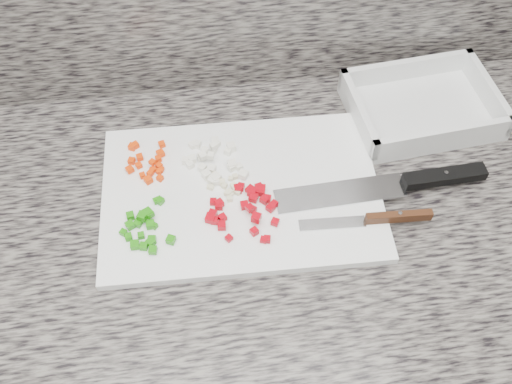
# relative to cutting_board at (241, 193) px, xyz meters

# --- Properties ---
(cabinet) EXTENTS (3.92, 0.62, 0.86)m
(cabinet) POSITION_rel_cutting_board_xyz_m (-0.04, -0.05, -0.48)
(cabinet) COLOR white
(cabinet) RESTS_ON ground
(countertop) EXTENTS (3.96, 0.64, 0.04)m
(countertop) POSITION_rel_cutting_board_xyz_m (-0.04, -0.05, -0.03)
(countertop) COLOR slate
(countertop) RESTS_ON cabinet
(cutting_board) EXTENTS (0.42, 0.29, 0.01)m
(cutting_board) POSITION_rel_cutting_board_xyz_m (0.00, 0.00, 0.00)
(cutting_board) COLOR white
(cutting_board) RESTS_ON countertop
(carrot_pile) EXTENTS (0.06, 0.09, 0.01)m
(carrot_pile) POSITION_rel_cutting_board_xyz_m (-0.14, 0.07, 0.01)
(carrot_pile) COLOR #ED3B05
(carrot_pile) RESTS_ON cutting_board
(onion_pile) EXTENTS (0.10, 0.09, 0.02)m
(onion_pile) POSITION_rel_cutting_board_xyz_m (-0.04, 0.06, 0.01)
(onion_pile) COLOR white
(onion_pile) RESTS_ON cutting_board
(green_pepper_pile) EXTENTS (0.08, 0.10, 0.02)m
(green_pepper_pile) POSITION_rel_cutting_board_xyz_m (-0.14, -0.05, 0.01)
(green_pepper_pile) COLOR #20850C
(green_pepper_pile) RESTS_ON cutting_board
(red_pepper_pile) EXTENTS (0.11, 0.11, 0.02)m
(red_pepper_pile) POSITION_rel_cutting_board_xyz_m (0.00, -0.03, 0.01)
(red_pepper_pile) COLOR #B0020E
(red_pepper_pile) RESTS_ON cutting_board
(garlic_pile) EXTENTS (0.05, 0.06, 0.01)m
(garlic_pile) POSITION_rel_cutting_board_xyz_m (-0.02, 0.01, 0.01)
(garlic_pile) COLOR beige
(garlic_pile) RESTS_ON cutting_board
(chef_knife) EXTENTS (0.32, 0.05, 0.02)m
(chef_knife) POSITION_rel_cutting_board_xyz_m (0.25, -0.02, 0.01)
(chef_knife) COLOR silver
(chef_knife) RESTS_ON cutting_board
(paring_knife) EXTENTS (0.19, 0.02, 0.02)m
(paring_knife) POSITION_rel_cutting_board_xyz_m (0.19, -0.08, 0.01)
(paring_knife) COLOR silver
(paring_knife) RESTS_ON cutting_board
(tray) EXTENTS (0.25, 0.19, 0.05)m
(tray) POSITION_rel_cutting_board_xyz_m (0.32, 0.13, 0.01)
(tray) COLOR silver
(tray) RESTS_ON countertop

